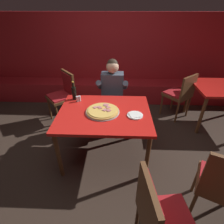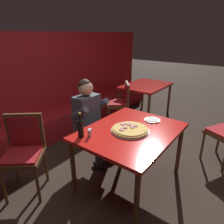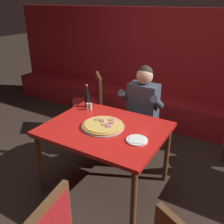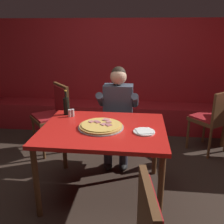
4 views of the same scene
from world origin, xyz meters
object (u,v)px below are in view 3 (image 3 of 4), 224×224
at_px(main_dining_table, 105,134).
at_px(pizza, 103,125).
at_px(shaker_red_pepper_flakes, 90,107).
at_px(diner_seated_blue_shirt, 140,110).
at_px(plate_white_paper, 137,140).
at_px(dining_chair_near_left, 91,100).
at_px(shaker_black_pepper, 88,107).
at_px(beer_bottle, 87,99).

bearing_deg(main_dining_table, pizza, -169.04).
height_order(shaker_red_pepper_flakes, diner_seated_blue_shirt, diner_seated_blue_shirt).
xyz_separation_m(main_dining_table, plate_white_paper, (0.41, -0.08, 0.09)).
distance_m(pizza, plate_white_paper, 0.44).
xyz_separation_m(shaker_red_pepper_flakes, diner_seated_blue_shirt, (0.48, 0.43, -0.10)).
xyz_separation_m(pizza, shaker_red_pepper_flakes, (-0.37, 0.30, 0.02)).
relative_size(diner_seated_blue_shirt, dining_chair_near_left, 1.30).
bearing_deg(main_dining_table, plate_white_paper, -10.92).
distance_m(shaker_black_pepper, diner_seated_blue_shirt, 0.68).
relative_size(main_dining_table, shaker_black_pepper, 14.65).
distance_m(shaker_red_pepper_flakes, diner_seated_blue_shirt, 0.65).
relative_size(plate_white_paper, shaker_red_pepper_flakes, 2.44).
distance_m(main_dining_table, plate_white_paper, 0.43).
height_order(shaker_black_pepper, shaker_red_pepper_flakes, same).
height_order(beer_bottle, dining_chair_near_left, beer_bottle).
xyz_separation_m(main_dining_table, pizza, (-0.02, -0.00, 0.10)).
distance_m(main_dining_table, shaker_black_pepper, 0.53).
distance_m(main_dining_table, beer_bottle, 0.63).
bearing_deg(beer_bottle, plate_white_paper, -25.95).
distance_m(shaker_black_pepper, shaker_red_pepper_flakes, 0.04).
xyz_separation_m(shaker_red_pepper_flakes, dining_chair_near_left, (-0.46, 0.66, -0.22)).
relative_size(main_dining_table, pizza, 2.72).
relative_size(pizza, beer_bottle, 1.59).
height_order(main_dining_table, shaker_black_pepper, shaker_black_pepper).
height_order(shaker_black_pepper, diner_seated_blue_shirt, diner_seated_blue_shirt).
relative_size(beer_bottle, shaker_black_pepper, 3.40).
distance_m(pizza, shaker_red_pepper_flakes, 0.48).
distance_m(pizza, shaker_black_pepper, 0.50).
distance_m(pizza, beer_bottle, 0.59).
bearing_deg(beer_bottle, main_dining_table, -36.38).
height_order(main_dining_table, dining_chair_near_left, dining_chair_near_left).
bearing_deg(main_dining_table, shaker_red_pepper_flakes, 143.03).
height_order(pizza, diner_seated_blue_shirt, diner_seated_blue_shirt).
xyz_separation_m(main_dining_table, diner_seated_blue_shirt, (0.08, 0.73, 0.01)).
height_order(pizza, shaker_red_pepper_flakes, shaker_red_pepper_flakes).
xyz_separation_m(shaker_black_pepper, shaker_red_pepper_flakes, (0.03, 0.02, 0.00)).
bearing_deg(diner_seated_blue_shirt, main_dining_table, -96.32).
xyz_separation_m(plate_white_paper, diner_seated_blue_shirt, (-0.33, 0.81, -0.07)).
distance_m(beer_bottle, shaker_black_pepper, 0.12).
relative_size(main_dining_table, plate_white_paper, 6.00).
height_order(plate_white_paper, dining_chair_near_left, dining_chair_near_left).
height_order(shaker_red_pepper_flakes, dining_chair_near_left, dining_chair_near_left).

